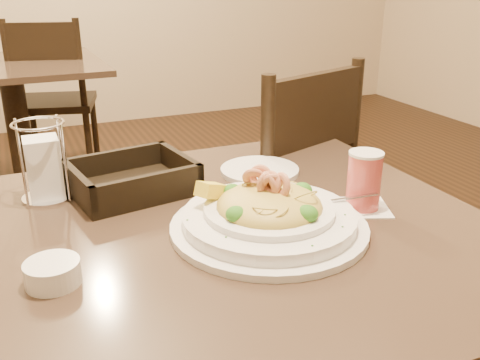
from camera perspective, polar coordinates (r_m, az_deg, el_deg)
name	(u,v)px	position (r m, az deg, el deg)	size (l,w,h in m)	color
main_table	(244,325)	(1.11, 0.42, -15.21)	(0.90, 0.90, 0.72)	black
background_table	(15,107)	(3.05, -22.85, 7.21)	(0.92, 0.92, 0.72)	black
dining_chair_near	(276,204)	(1.63, 3.91, -2.57)	(0.54, 0.54, 0.93)	black
dining_chair_far	(54,96)	(3.21, -19.27, 8.42)	(0.51, 0.51, 0.93)	black
pasta_bowl	(269,214)	(0.96, 3.10, -3.62)	(0.40, 0.36, 0.11)	white
drink_glass	(364,181)	(1.06, 13.09, -0.10)	(0.13, 0.13, 0.12)	white
bread_basket	(132,181)	(1.15, -11.45, -0.15)	(0.27, 0.23, 0.07)	black
napkin_caddy	(44,166)	(1.15, -20.21, 1.39)	(0.10, 0.10, 0.16)	silver
side_plate	(260,170)	(1.24, 2.11, 1.03)	(0.18, 0.18, 0.01)	white
butter_ramekin	(53,273)	(0.86, -19.35, -9.32)	(0.08, 0.08, 0.04)	white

